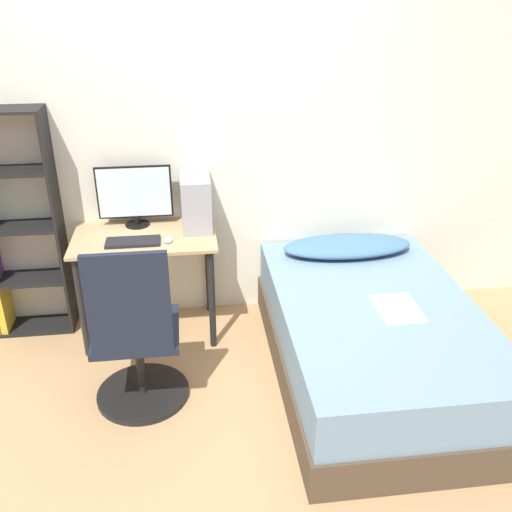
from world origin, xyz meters
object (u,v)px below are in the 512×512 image
Objects in this scene: keyboard at (133,242)px; office_chair at (137,346)px; bed at (373,339)px; pc_tower at (196,202)px; monitor at (135,195)px.

office_chair is at bearing -87.23° from keyboard.
bed is 1.44m from pc_tower.
keyboard is at bearing 92.77° from office_chair.
monitor is at bearing 168.23° from pc_tower.
bed is (1.41, 0.11, -0.15)m from office_chair.
office_chair is 2.96× the size of pc_tower.
pc_tower is (0.40, -0.08, -0.04)m from monitor.
monitor is 0.36m from keyboard.
monitor is 1.45× the size of keyboard.
office_chair reaches higher than keyboard.
monitor is at bearing 91.23° from office_chair.
pc_tower is (0.38, 0.86, 0.52)m from office_chair.
keyboard is (-1.45, 0.55, 0.49)m from bed.
keyboard is 0.49m from pc_tower.
office_chair is 1.08m from pc_tower.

